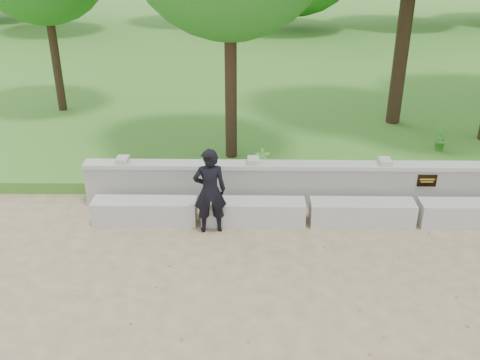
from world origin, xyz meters
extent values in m
plane|color=tan|center=(0.00, 0.00, 0.00)|extent=(80.00, 80.00, 0.00)
cube|color=#307224|center=(0.00, 14.00, 0.12)|extent=(40.00, 22.00, 0.25)
cube|color=#AAA7A0|center=(-5.00, 1.90, 0.23)|extent=(1.90, 0.45, 0.45)
cube|color=#AAA7A0|center=(-3.00, 1.90, 0.23)|extent=(1.90, 0.45, 0.45)
cube|color=#AAA7A0|center=(-1.00, 1.90, 0.23)|extent=(1.90, 0.45, 0.45)
cube|color=#AAA7A0|center=(1.00, 1.90, 0.23)|extent=(1.90, 0.45, 0.45)
cube|color=#9F9D96|center=(0.00, 2.60, 0.41)|extent=(12.50, 0.25, 0.82)
cube|color=#AAA7A0|center=(0.00, 2.60, 0.86)|extent=(12.50, 0.35, 0.08)
cube|color=black|center=(0.30, 2.46, 0.62)|extent=(0.36, 0.02, 0.24)
imported|color=black|center=(-3.77, 1.61, 0.80)|extent=(0.63, 0.46, 1.59)
cube|color=black|center=(-3.77, 1.29, 1.54)|extent=(0.14, 0.04, 0.07)
cylinder|color=#382619|center=(-8.40, 7.84, 1.96)|extent=(0.23, 0.23, 3.43)
cylinder|color=#382619|center=(-3.48, 4.51, 2.17)|extent=(0.26, 0.26, 3.85)
cylinder|color=#382619|center=(0.76, 6.90, 2.90)|extent=(0.36, 0.36, 5.31)
imported|color=#438B2F|center=(-2.79, 3.30, 0.57)|extent=(0.40, 0.33, 0.65)
imported|color=#438B2F|center=(1.35, 4.94, 0.53)|extent=(0.34, 0.38, 0.57)
camera|label=1|loc=(-3.11, -6.74, 4.97)|focal=40.00mm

